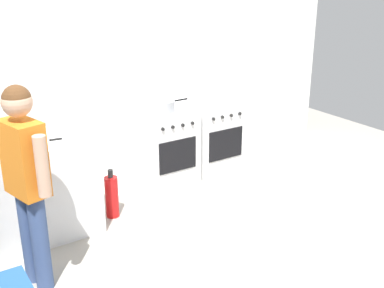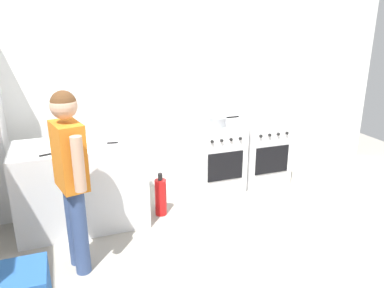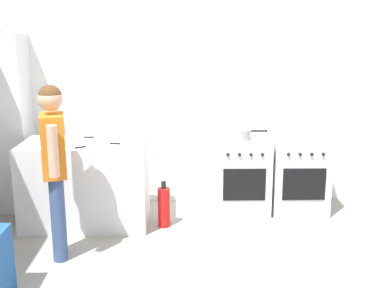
% 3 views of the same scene
% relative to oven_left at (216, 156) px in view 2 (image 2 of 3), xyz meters
% --- Properties ---
extents(ground_plane, '(8.00, 8.00, 0.00)m').
position_rel_oven_left_xyz_m(ground_plane, '(-0.35, -1.58, -0.43)').
color(ground_plane, gray).
extents(back_wall, '(6.00, 0.10, 2.60)m').
position_rel_oven_left_xyz_m(back_wall, '(-0.35, 0.37, 0.87)').
color(back_wall, white).
rests_on(back_wall, ground).
extents(counter_unit, '(1.30, 0.70, 0.90)m').
position_rel_oven_left_xyz_m(counter_unit, '(-1.70, -0.38, 0.02)').
color(counter_unit, silver).
rests_on(counter_unit, ground).
extents(oven_left, '(0.62, 0.62, 0.85)m').
position_rel_oven_left_xyz_m(oven_left, '(0.00, 0.00, 0.00)').
color(oven_left, white).
rests_on(oven_left, ground).
extents(oven_right, '(0.62, 0.62, 0.85)m').
position_rel_oven_left_xyz_m(oven_right, '(0.65, 0.00, 0.00)').
color(oven_right, white).
rests_on(oven_right, ground).
extents(pot, '(0.39, 0.21, 0.12)m').
position_rel_oven_left_xyz_m(pot, '(-0.02, -0.08, 0.48)').
color(pot, gray).
rests_on(pot, oven_left).
extents(knife_bread, '(0.31, 0.21, 0.01)m').
position_rel_oven_left_xyz_m(knife_bread, '(-1.60, -0.57, 0.48)').
color(knife_bread, silver).
rests_on(knife_bread, counter_unit).
extents(knife_paring, '(0.21, 0.09, 0.01)m').
position_rel_oven_left_xyz_m(knife_paring, '(-1.97, -0.62, 0.48)').
color(knife_paring, silver).
rests_on(knife_paring, counter_unit).
extents(knife_carving, '(0.33, 0.05, 0.01)m').
position_rel_oven_left_xyz_m(knife_carving, '(-1.78, -0.16, 0.48)').
color(knife_carving, silver).
rests_on(knife_carving, counter_unit).
extents(knife_utility, '(0.25, 0.07, 0.01)m').
position_rel_oven_left_xyz_m(knife_utility, '(-1.30, -0.48, 0.48)').
color(knife_utility, silver).
rests_on(knife_utility, counter_unit).
extents(person, '(0.28, 0.56, 1.59)m').
position_rel_oven_left_xyz_m(person, '(-1.80, -1.16, 0.52)').
color(person, '#384C7A').
rests_on(person, ground).
extents(fire_extinguisher, '(0.13, 0.13, 0.50)m').
position_rel_oven_left_xyz_m(fire_extinguisher, '(-0.87, -0.48, -0.21)').
color(fire_extinguisher, red).
rests_on(fire_extinguisher, ground).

